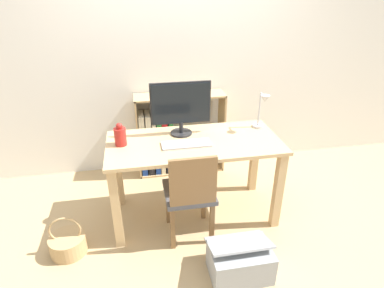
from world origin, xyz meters
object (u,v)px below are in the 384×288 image
at_px(desk_lamp, 262,108).
at_px(chair, 190,192).
at_px(monitor, 181,105).
at_px(storage_box, 240,260).
at_px(vase, 120,136).
at_px(bookshelf, 165,139).
at_px(keyboard, 186,144).
at_px(basket, 68,243).

distance_m(desk_lamp, chair, 0.99).
xyz_separation_m(monitor, storage_box, (0.29, -0.93, -0.90)).
distance_m(vase, bookshelf, 1.00).
xyz_separation_m(keyboard, storage_box, (0.28, -0.70, -0.64)).
height_order(monitor, chair, monitor).
bearing_deg(bookshelf, vase, -119.14).
bearing_deg(bookshelf, basket, -129.34).
bearing_deg(desk_lamp, storage_box, -116.23).
bearing_deg(desk_lamp, vase, -176.12).
distance_m(vase, desk_lamp, 1.25).
bearing_deg(chair, keyboard, 82.70).
relative_size(chair, basket, 2.41).
bearing_deg(basket, keyboard, 13.29).
xyz_separation_m(chair, storage_box, (0.29, -0.45, -0.33)).
xyz_separation_m(vase, bookshelf, (0.44, 0.78, -0.44)).
xyz_separation_m(chair, bookshelf, (-0.08, 1.13, -0.06)).
bearing_deg(chair, basket, 175.06).
bearing_deg(keyboard, storage_box, -68.32).
xyz_separation_m(vase, basket, (-0.48, -0.34, -0.76)).
distance_m(bookshelf, storage_box, 1.65).
bearing_deg(basket, monitor, 24.91).
height_order(keyboard, desk_lamp, desk_lamp).
height_order(monitor, bookshelf, monitor).
distance_m(keyboard, chair, 0.40).
bearing_deg(chair, desk_lamp, 26.33).
distance_m(vase, basket, 0.96).
distance_m(desk_lamp, storage_box, 1.30).
relative_size(desk_lamp, chair, 0.40).
relative_size(vase, bookshelf, 0.20).
height_order(monitor, desk_lamp, monitor).
bearing_deg(storage_box, keyboard, 111.68).
height_order(monitor, basket, monitor).
bearing_deg(keyboard, basket, -166.71).
relative_size(monitor, desk_lamp, 1.53).
relative_size(vase, storage_box, 0.43).
xyz_separation_m(vase, chair, (0.52, -0.35, -0.39)).
distance_m(desk_lamp, basket, 1.99).
xyz_separation_m(monitor, bookshelf, (-0.09, 0.66, -0.62)).
height_order(vase, chair, vase).
bearing_deg(monitor, vase, -166.35).
relative_size(keyboard, basket, 1.16).
bearing_deg(monitor, desk_lamp, -3.38).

